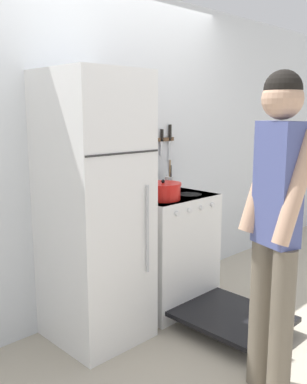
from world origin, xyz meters
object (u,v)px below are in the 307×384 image
object	(u,v)px
dutch_oven_pot	(163,191)
tea_kettle	(142,188)
utensil_jar	(169,182)
refrigerator	(94,209)
person	(276,218)
stove_range	(169,251)

from	to	relation	value
dutch_oven_pot	tea_kettle	size ratio (longest dim) A/B	1.33
tea_kettle	utensil_jar	bearing A→B (deg)	0.88
refrigerator	person	world-z (taller)	refrigerator
stove_range	tea_kettle	xyz separation A→B (m)	(-0.15, 0.16, 0.53)
stove_range	utensil_jar	size ratio (longest dim) A/B	5.19
refrigerator	dutch_oven_pot	size ratio (longest dim) A/B	5.83
utensil_jar	refrigerator	bearing A→B (deg)	-171.06
person	utensil_jar	bearing A→B (deg)	-4.88
stove_range	dutch_oven_pot	size ratio (longest dim) A/B	4.28
refrigerator	person	bearing A→B (deg)	-75.45
dutch_oven_pot	utensil_jar	bearing A→B (deg)	36.83
refrigerator	stove_range	bearing A→B (deg)	-1.90
utensil_jar	person	world-z (taller)	person
tea_kettle	refrigerator	bearing A→B (deg)	-166.77
refrigerator	dutch_oven_pot	bearing A→B (deg)	-10.62
refrigerator	utensil_jar	xyz separation A→B (m)	(0.91, 0.14, 0.07)
tea_kettle	utensil_jar	size ratio (longest dim) A/B	0.91
person	dutch_oven_pot	bearing A→B (deg)	5.57
stove_range	utensil_jar	bearing A→B (deg)	43.48
utensil_jar	person	bearing A→B (deg)	-113.70
refrigerator	stove_range	distance (m)	0.87
person	tea_kettle	bearing A→B (deg)	7.40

